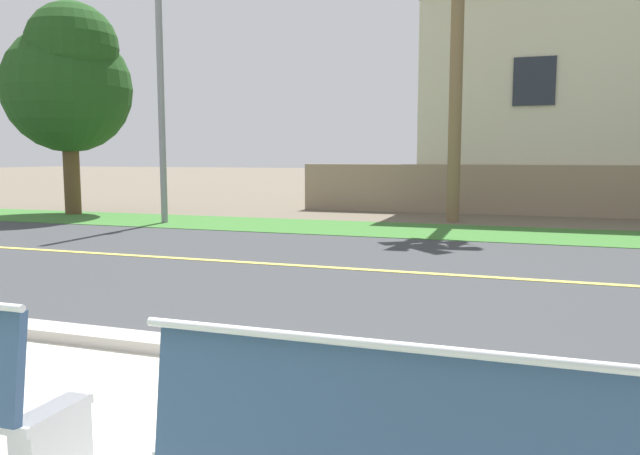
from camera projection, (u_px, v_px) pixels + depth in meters
ground_plane at (415, 256)px, 10.16m from camera, size 140.00×140.00×0.00m
curb_edge at (289, 359)px, 4.84m from camera, size 44.00×0.30×0.11m
street_asphalt at (397, 272)px, 8.75m from camera, size 52.00×8.00×0.01m
road_centre_line at (397, 272)px, 8.75m from camera, size 48.00×0.14×0.01m
far_verge_grass at (443, 232)px, 13.38m from camera, size 48.00×2.80×0.02m
streetlamp at (164, 40)px, 14.82m from camera, size 0.24×2.10×7.83m
shade_tree_far_left at (69, 80)px, 16.92m from camera, size 3.49×3.49×5.76m
garden_wall at (527, 190)px, 17.03m from camera, size 13.00×0.36×1.40m
house_across_street at (623, 90)px, 18.84m from camera, size 12.42×6.91×7.26m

